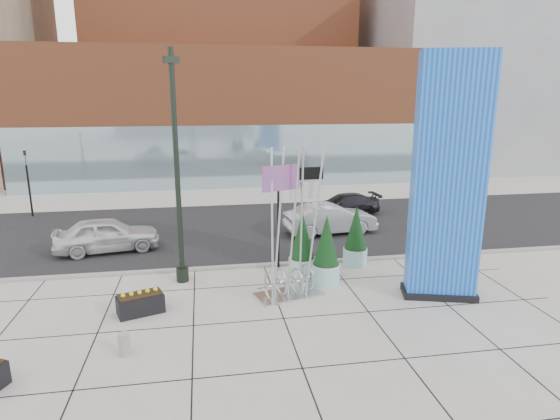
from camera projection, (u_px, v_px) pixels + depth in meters
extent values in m
plane|color=#9E9991|center=(251.00, 308.00, 16.57)|extent=(160.00, 160.00, 0.00)
cube|color=black|center=(232.00, 230.00, 26.14)|extent=(80.00, 12.00, 0.02)
cube|color=gray|center=(241.00, 266.00, 20.38)|extent=(80.00, 0.30, 0.12)
cube|color=#994D2C|center=(229.00, 116.00, 41.25)|extent=(34.00, 10.00, 11.00)
cube|color=#8CA5B2|center=(233.00, 157.00, 37.38)|extent=(34.00, 0.60, 5.00)
cube|color=slate|center=(463.00, 78.00, 49.23)|extent=(20.00, 18.00, 18.00)
cube|color=blue|center=(448.00, 180.00, 16.53)|extent=(2.62, 1.61, 8.82)
cube|color=black|center=(438.00, 292.00, 17.56)|extent=(2.87, 1.85, 0.25)
cylinder|color=black|center=(177.00, 171.00, 17.87)|extent=(0.20, 0.20, 9.02)
cylinder|color=black|center=(183.00, 274.00, 18.88)|extent=(0.50, 0.50, 0.56)
cube|color=black|center=(171.00, 60.00, 16.89)|extent=(0.62, 0.43, 0.25)
cube|color=silver|center=(289.00, 294.00, 17.62)|extent=(2.72, 1.87, 0.07)
cylinder|color=silver|center=(269.00, 226.00, 16.61)|extent=(0.10, 0.10, 5.62)
cylinder|color=silver|center=(279.00, 222.00, 17.06)|extent=(0.10, 0.10, 5.62)
cylinder|color=silver|center=(293.00, 224.00, 16.87)|extent=(0.10, 0.10, 5.62)
cylinder|color=silver|center=(305.00, 221.00, 17.27)|extent=(0.10, 0.10, 5.62)
cylinder|color=silver|center=(315.00, 224.00, 16.83)|extent=(0.10, 0.10, 5.62)
torus|color=silver|center=(267.00, 284.00, 17.26)|extent=(0.35, 1.01, 1.02)
torus|color=silver|center=(281.00, 281.00, 17.56)|extent=(0.35, 1.01, 1.02)
torus|color=silver|center=(297.00, 282.00, 17.44)|extent=(0.35, 1.01, 1.02)
torus|color=silver|center=(310.00, 279.00, 17.75)|extent=(0.35, 1.01, 1.02)
cube|color=red|center=(280.00, 178.00, 16.50)|extent=(1.39, 0.57, 0.90)
cube|color=silver|center=(307.00, 192.00, 16.90)|extent=(1.12, 0.25, 0.67)
cylinder|color=gray|center=(124.00, 344.00, 13.51)|extent=(0.35, 0.35, 0.67)
cylinder|color=black|center=(278.00, 220.00, 19.95)|extent=(0.10, 0.10, 4.31)
cube|color=black|center=(300.00, 174.00, 19.63)|extent=(2.06, 0.34, 0.51)
cube|color=#19D833|center=(291.00, 175.00, 19.45)|extent=(0.72, 0.08, 0.36)
cylinder|color=#9BD0CD|center=(355.00, 256.00, 20.73)|extent=(1.07, 1.07, 0.75)
cylinder|color=black|center=(355.00, 248.00, 20.64)|extent=(0.98, 0.98, 0.06)
cone|color=black|center=(356.00, 227.00, 20.41)|extent=(0.96, 0.96, 1.92)
cylinder|color=#9BD0CD|center=(326.00, 273.00, 18.71)|extent=(1.12, 1.12, 0.79)
cylinder|color=black|center=(326.00, 264.00, 18.62)|extent=(1.03, 1.03, 0.07)
cone|color=black|center=(326.00, 240.00, 18.37)|extent=(1.01, 1.01, 2.02)
cylinder|color=#9BD0CD|center=(302.00, 267.00, 19.46)|extent=(1.11, 1.11, 0.78)
cylinder|color=black|center=(302.00, 258.00, 19.37)|extent=(1.02, 1.02, 0.07)
cone|color=black|center=(302.00, 235.00, 19.13)|extent=(1.00, 1.00, 1.99)
cube|color=black|center=(140.00, 304.00, 16.10)|extent=(1.70, 1.23, 0.66)
cube|color=black|center=(140.00, 295.00, 16.01)|extent=(1.56, 1.09, 0.07)
imported|color=silver|center=(107.00, 235.00, 22.36)|extent=(5.08, 2.75, 1.64)
imported|color=#A8AAB0|center=(330.00, 219.00, 25.26)|extent=(5.10, 2.29, 1.63)
imported|color=black|center=(344.00, 205.00, 29.22)|extent=(4.60, 2.12, 1.30)
cylinder|color=black|center=(30.00, 191.00, 28.61)|extent=(0.12, 0.12, 3.20)
imported|color=black|center=(25.00, 158.00, 28.12)|extent=(0.15, 0.18, 0.90)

